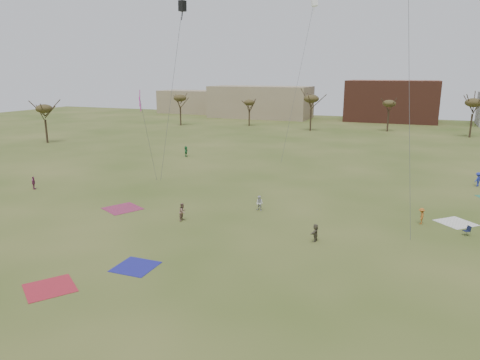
% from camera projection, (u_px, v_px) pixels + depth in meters
% --- Properties ---
extents(ground, '(260.00, 260.00, 0.00)m').
position_uv_depth(ground, '(166.00, 310.00, 26.98)').
color(ground, '#344C17').
rests_on(ground, ground).
extents(spectator_fore_b, '(0.68, 0.87, 1.76)m').
position_uv_depth(spectator_fore_b, '(183.00, 212.00, 43.15)').
color(spectator_fore_b, '#876456').
rests_on(spectator_fore_b, ground).
extents(spectator_fore_c, '(0.59, 1.48, 1.56)m').
position_uv_depth(spectator_fore_c, '(315.00, 233.00, 37.83)').
color(spectator_fore_c, brown).
rests_on(spectator_fore_c, ground).
extents(flyer_mid_b, '(0.61, 1.03, 1.58)m').
position_uv_depth(flyer_mid_b, '(421.00, 216.00, 42.18)').
color(flyer_mid_b, '#B46221').
rests_on(flyer_mid_b, ground).
extents(spectator_mid_d, '(0.80, 1.03, 1.62)m').
position_uv_depth(spectator_mid_d, '(34.00, 183.00, 54.77)').
color(spectator_mid_d, '#983F72').
rests_on(spectator_mid_d, ground).
extents(spectator_mid_e, '(0.89, 0.76, 1.62)m').
position_uv_depth(spectator_mid_e, '(260.00, 203.00, 46.24)').
color(spectator_mid_e, silver).
rests_on(spectator_mid_e, ground).
extents(flyer_far_a, '(1.15, 1.76, 1.81)m').
position_uv_depth(flyer_far_a, '(186.00, 151.00, 76.33)').
color(flyer_far_a, '#2A8040').
rests_on(flyer_far_a, ground).
extents(flyer_far_c, '(1.21, 1.35, 1.82)m').
position_uv_depth(flyer_far_c, '(478.00, 179.00, 56.20)').
color(flyer_far_c, '#2230A0').
rests_on(flyer_far_c, ground).
extents(blanket_red, '(4.28, 4.28, 0.03)m').
position_uv_depth(blanket_red, '(50.00, 288.00, 29.71)').
color(blanket_red, '#B42433').
rests_on(blanket_red, ground).
extents(blanket_blue, '(2.94, 2.94, 0.03)m').
position_uv_depth(blanket_blue, '(136.00, 267.00, 32.96)').
color(blanket_blue, navy).
rests_on(blanket_blue, ground).
extents(blanket_cream, '(4.26, 4.26, 0.03)m').
position_uv_depth(blanket_cream, '(456.00, 223.00, 42.62)').
color(blanket_cream, white).
rests_on(blanket_cream, ground).
extents(blanket_plum, '(4.61, 4.61, 0.03)m').
position_uv_depth(blanket_plum, '(123.00, 209.00, 47.10)').
color(blanket_plum, '#932D52').
rests_on(blanket_plum, ground).
extents(camp_chair_right, '(0.73, 0.72, 0.87)m').
position_uv_depth(camp_chair_right, '(466.00, 233.00, 39.30)').
color(camp_chair_right, '#131835').
rests_on(camp_chair_right, ground).
extents(kites_aloft, '(55.62, 58.66, 24.19)m').
position_uv_depth(kites_aloft, '(265.00, 24.00, 48.60)').
color(kites_aloft, '#F34CA2').
rests_on(kites_aloft, ground).
extents(tree_line, '(117.44, 49.32, 8.91)m').
position_uv_depth(tree_line, '(343.00, 106.00, 97.50)').
color(tree_line, '#3A2B1E').
rests_on(tree_line, ground).
extents(building_tan, '(32.00, 14.00, 10.00)m').
position_uv_depth(building_tan, '(260.00, 102.00, 142.09)').
color(building_tan, '#937F60').
rests_on(building_tan, ground).
extents(building_brick, '(26.00, 16.00, 12.00)m').
position_uv_depth(building_brick, '(392.00, 101.00, 131.63)').
color(building_brick, brown).
rests_on(building_brick, ground).
extents(building_tan_west, '(20.00, 12.00, 8.00)m').
position_uv_depth(building_tan_west, '(189.00, 102.00, 159.65)').
color(building_tan_west, '#937F60').
rests_on(building_tan_west, ground).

